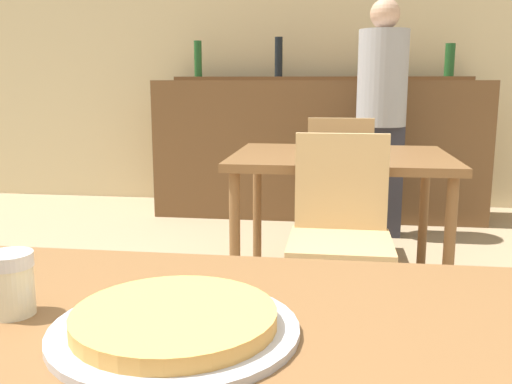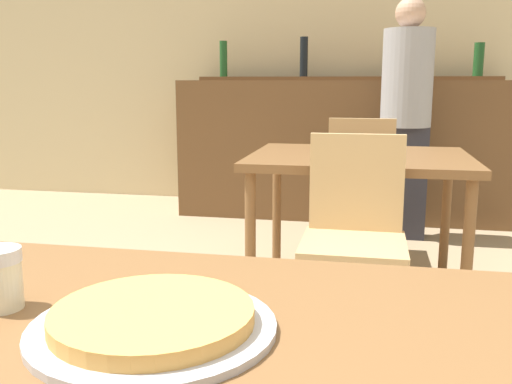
# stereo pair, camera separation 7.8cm
# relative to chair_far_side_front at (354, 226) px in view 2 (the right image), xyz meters

# --- Properties ---
(wall_back) EXTENTS (8.00, 0.05, 2.80)m
(wall_back) POSITION_rel_chair_far_side_front_xyz_m (-0.17, 2.90, 0.88)
(wall_back) COLOR beige
(wall_back) RESTS_ON ground_plane
(dining_table_near) EXTENTS (1.18, 0.73, 0.73)m
(dining_table_near) POSITION_rel_chair_far_side_front_xyz_m (-0.17, -1.48, 0.13)
(dining_table_near) COLOR brown
(dining_table_near) RESTS_ON ground_plane
(dining_table_far) EXTENTS (1.06, 0.87, 0.73)m
(dining_table_far) POSITION_rel_chair_far_side_front_xyz_m (0.00, 0.61, 0.13)
(dining_table_far) COLOR brown
(dining_table_far) RESTS_ON ground_plane
(bar_counter) EXTENTS (2.60, 0.56, 1.09)m
(bar_counter) POSITION_rel_chair_far_side_front_xyz_m (-0.17, 2.39, 0.03)
(bar_counter) COLOR brown
(bar_counter) RESTS_ON ground_plane
(bar_back_shelf) EXTENTS (2.39, 0.24, 0.35)m
(bar_back_shelf) POSITION_rel_chair_far_side_front_xyz_m (-0.16, 2.53, 0.63)
(bar_back_shelf) COLOR brown
(bar_back_shelf) RESTS_ON bar_counter
(chair_far_side_front) EXTENTS (0.40, 0.40, 0.87)m
(chair_far_side_front) POSITION_rel_chair_far_side_front_xyz_m (0.00, 0.00, 0.00)
(chair_far_side_front) COLOR tan
(chair_far_side_front) RESTS_ON ground_plane
(chair_far_side_back) EXTENTS (0.40, 0.40, 0.87)m
(chair_far_side_back) POSITION_rel_chair_far_side_front_xyz_m (-0.00, 1.21, 0.00)
(chair_far_side_back) COLOR tan
(chair_far_side_back) RESTS_ON ground_plane
(pizza_tray) EXTENTS (0.36, 0.36, 0.04)m
(pizza_tray) POSITION_rel_chair_far_side_front_xyz_m (-0.25, -1.50, 0.23)
(pizza_tray) COLOR #B7B7BC
(pizza_tray) RESTS_ON dining_table_near
(person_standing) EXTENTS (0.34, 0.34, 1.63)m
(person_standing) POSITION_rel_chair_far_side_front_xyz_m (0.28, 1.81, 0.36)
(person_standing) COLOR #2D2D38
(person_standing) RESTS_ON ground_plane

